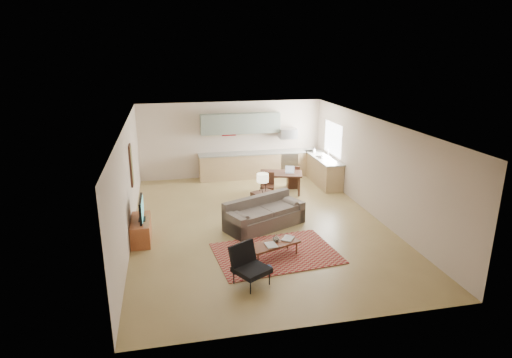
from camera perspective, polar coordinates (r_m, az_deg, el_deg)
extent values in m
plane|color=olive|center=(11.50, 0.31, -5.92)|extent=(9.00, 9.00, 0.00)
plane|color=white|center=(10.73, 0.34, 7.46)|extent=(9.00, 9.00, 0.00)
plane|color=beige|center=(15.33, -3.28, 5.26)|extent=(6.50, 0.00, 6.50)
plane|color=beige|center=(7.01, 8.31, -9.84)|extent=(6.50, 0.00, 6.50)
plane|color=beige|center=(10.85, -16.70, -0.50)|extent=(0.00, 9.00, 9.00)
plane|color=beige|center=(12.13, 15.51, 1.44)|extent=(0.00, 9.00, 9.00)
cube|color=#A5A8AD|center=(15.66, 4.21, 2.11)|extent=(0.62, 0.62, 0.90)
cube|color=#A5A8AD|center=(15.43, 4.28, 6.08)|extent=(0.62, 0.40, 0.35)
cube|color=slate|center=(15.10, -2.08, 7.41)|extent=(2.80, 0.34, 0.70)
cube|color=white|center=(14.72, 10.21, 5.31)|extent=(0.02, 1.40, 1.05)
cube|color=maroon|center=(9.91, 2.68, -9.86)|extent=(2.89, 2.15, 0.02)
imported|color=maroon|center=(9.43, 1.33, -8.90)|extent=(0.29, 0.36, 0.03)
imported|color=navy|center=(9.82, 3.64, -7.82)|extent=(0.52, 0.53, 0.02)
imported|color=black|center=(9.64, 2.66, -7.87)|extent=(0.16, 0.16, 0.16)
imported|color=beige|center=(15.32, 7.76, 3.84)|extent=(0.11, 0.11, 0.19)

